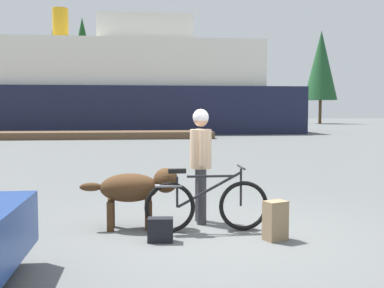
% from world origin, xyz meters
% --- Properties ---
extents(ground_plane, '(160.00, 160.00, 0.00)m').
position_xyz_m(ground_plane, '(0.00, 0.00, 0.00)').
color(ground_plane, '#595B5B').
extents(bicycle, '(1.72, 0.44, 0.90)m').
position_xyz_m(bicycle, '(-0.13, 0.23, 0.38)').
color(bicycle, black).
rests_on(bicycle, ground_plane).
extents(person_cyclist, '(0.32, 0.53, 1.69)m').
position_xyz_m(person_cyclist, '(-0.13, 0.76, 1.01)').
color(person_cyclist, '#333338').
rests_on(person_cyclist, ground_plane).
extents(dog, '(1.38, 0.47, 0.85)m').
position_xyz_m(dog, '(-1.08, 0.52, 0.57)').
color(dog, '#472D19').
rests_on(dog, ground_plane).
extents(backpack, '(0.34, 0.29, 0.51)m').
position_xyz_m(backpack, '(0.70, -0.30, 0.25)').
color(backpack, '#8C7251').
rests_on(backpack, ground_plane).
extents(handbag_pannier, '(0.34, 0.21, 0.31)m').
position_xyz_m(handbag_pannier, '(-0.78, -0.21, 0.15)').
color(handbag_pannier, black).
rests_on(handbag_pannier, ground_plane).
extents(dock_pier, '(16.77, 2.56, 0.40)m').
position_xyz_m(dock_pier, '(-5.09, 21.77, 0.20)').
color(dock_pier, brown).
rests_on(dock_pier, ground_plane).
extents(ferry_boat, '(27.17, 8.12, 8.83)m').
position_xyz_m(ferry_boat, '(-3.08, 28.97, 3.12)').
color(ferry_boat, '#191E38').
rests_on(ferry_boat, ground_plane).
extents(pine_tree_far_left, '(3.52, 3.52, 11.33)m').
position_xyz_m(pine_tree_far_left, '(-6.79, 45.52, 7.29)').
color(pine_tree_far_left, '#4C331E').
rests_on(pine_tree_far_left, ground_plane).
extents(pine_tree_center, '(3.59, 3.59, 9.75)m').
position_xyz_m(pine_tree_center, '(-1.13, 46.67, 6.41)').
color(pine_tree_center, '#4C331E').
rests_on(pine_tree_center, ground_plane).
extents(pine_tree_far_right, '(3.86, 3.86, 10.91)m').
position_xyz_m(pine_tree_far_right, '(20.38, 48.11, 6.84)').
color(pine_tree_far_right, '#4C331E').
rests_on(pine_tree_far_right, ground_plane).
extents(pine_tree_mid_back, '(2.83, 2.83, 12.48)m').
position_xyz_m(pine_tree_mid_back, '(-10.74, 52.08, 7.58)').
color(pine_tree_mid_back, '#4C331E').
rests_on(pine_tree_mid_back, ground_plane).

